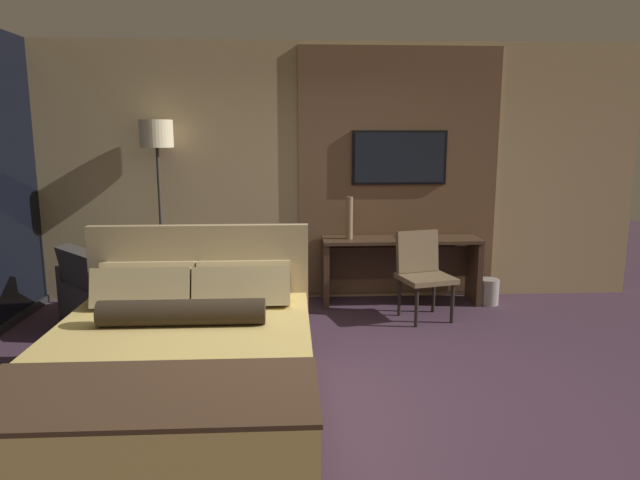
{
  "coord_description": "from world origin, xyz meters",
  "views": [
    {
      "loc": [
        -0.3,
        -3.68,
        1.82
      ],
      "look_at": [
        -0.04,
        0.97,
        0.96
      ],
      "focal_mm": 32.0,
      "sensor_mm": 36.0,
      "label": 1
    }
  ],
  "objects_px": {
    "tv": "(399,158)",
    "floor_lamp": "(157,150)",
    "desk_chair": "(422,268)",
    "armchair_by_window": "(117,297)",
    "vase_tall": "(349,218)",
    "book": "(409,236)",
    "desk": "(400,259)",
    "waste_bin": "(488,292)",
    "bed": "(178,375)"
  },
  "relations": [
    {
      "from": "desk",
      "to": "armchair_by_window",
      "type": "distance_m",
      "value": 2.95
    },
    {
      "from": "bed",
      "to": "vase_tall",
      "type": "bearing_deg",
      "value": 63.06
    },
    {
      "from": "book",
      "to": "waste_bin",
      "type": "distance_m",
      "value": 1.06
    },
    {
      "from": "floor_lamp",
      "to": "book",
      "type": "relative_size",
      "value": 8.79
    },
    {
      "from": "floor_lamp",
      "to": "vase_tall",
      "type": "relative_size",
      "value": 4.36
    },
    {
      "from": "armchair_by_window",
      "to": "vase_tall",
      "type": "distance_m",
      "value": 2.48
    },
    {
      "from": "desk",
      "to": "tv",
      "type": "distance_m",
      "value": 1.1
    },
    {
      "from": "waste_bin",
      "to": "desk_chair",
      "type": "bearing_deg",
      "value": -155.25
    },
    {
      "from": "bed",
      "to": "desk",
      "type": "height_order",
      "value": "bed"
    },
    {
      "from": "armchair_by_window",
      "to": "book",
      "type": "height_order",
      "value": "armchair_by_window"
    },
    {
      "from": "bed",
      "to": "vase_tall",
      "type": "height_order",
      "value": "vase_tall"
    },
    {
      "from": "tv",
      "to": "desk_chair",
      "type": "bearing_deg",
      "value": -80.37
    },
    {
      "from": "bed",
      "to": "tv",
      "type": "bearing_deg",
      "value": 56.31
    },
    {
      "from": "tv",
      "to": "desk_chair",
      "type": "relative_size",
      "value": 1.2
    },
    {
      "from": "bed",
      "to": "desk_chair",
      "type": "height_order",
      "value": "bed"
    },
    {
      "from": "desk",
      "to": "book",
      "type": "distance_m",
      "value": 0.27
    },
    {
      "from": "tv",
      "to": "waste_bin",
      "type": "distance_m",
      "value": 1.75
    },
    {
      "from": "armchair_by_window",
      "to": "book",
      "type": "bearing_deg",
      "value": -121.82
    },
    {
      "from": "tv",
      "to": "waste_bin",
      "type": "height_order",
      "value": "tv"
    },
    {
      "from": "desk",
      "to": "waste_bin",
      "type": "bearing_deg",
      "value": -8.39
    },
    {
      "from": "bed",
      "to": "armchair_by_window",
      "type": "height_order",
      "value": "bed"
    },
    {
      "from": "desk_chair",
      "to": "vase_tall",
      "type": "xyz_separation_m",
      "value": [
        -0.68,
        0.49,
        0.44
      ]
    },
    {
      "from": "desk_chair",
      "to": "bed",
      "type": "bearing_deg",
      "value": -148.34
    },
    {
      "from": "tv",
      "to": "armchair_by_window",
      "type": "relative_size",
      "value": 0.84
    },
    {
      "from": "waste_bin",
      "to": "bed",
      "type": "bearing_deg",
      "value": -138.49
    },
    {
      "from": "bed",
      "to": "waste_bin",
      "type": "distance_m",
      "value": 3.82
    },
    {
      "from": "tv",
      "to": "desk_chair",
      "type": "xyz_separation_m",
      "value": [
        0.12,
        -0.71,
        -1.06
      ]
    },
    {
      "from": "desk_chair",
      "to": "floor_lamp",
      "type": "bearing_deg",
      "value": 153.84
    },
    {
      "from": "floor_lamp",
      "to": "vase_tall",
      "type": "xyz_separation_m",
      "value": [
        1.99,
        -0.04,
        -0.72
      ]
    },
    {
      "from": "bed",
      "to": "armchair_by_window",
      "type": "distance_m",
      "value": 2.31
    },
    {
      "from": "vase_tall",
      "to": "waste_bin",
      "type": "relative_size",
      "value": 1.61
    },
    {
      "from": "desk",
      "to": "book",
      "type": "height_order",
      "value": "book"
    },
    {
      "from": "desk",
      "to": "floor_lamp",
      "type": "relative_size",
      "value": 0.86
    },
    {
      "from": "waste_bin",
      "to": "desk",
      "type": "bearing_deg",
      "value": 171.61
    },
    {
      "from": "desk",
      "to": "book",
      "type": "relative_size",
      "value": 7.57
    },
    {
      "from": "floor_lamp",
      "to": "waste_bin",
      "type": "distance_m",
      "value": 3.83
    },
    {
      "from": "desk_chair",
      "to": "floor_lamp",
      "type": "relative_size",
      "value": 0.44
    },
    {
      "from": "tv",
      "to": "floor_lamp",
      "type": "relative_size",
      "value": 0.53
    },
    {
      "from": "desk_chair",
      "to": "armchair_by_window",
      "type": "distance_m",
      "value": 3.01
    },
    {
      "from": "tv",
      "to": "waste_bin",
      "type": "bearing_deg",
      "value": -18.74
    },
    {
      "from": "tv",
      "to": "bed",
      "type": "bearing_deg",
      "value": -123.69
    },
    {
      "from": "bed",
      "to": "book",
      "type": "relative_size",
      "value": 9.75
    },
    {
      "from": "book",
      "to": "floor_lamp",
      "type": "bearing_deg",
      "value": -179.6
    },
    {
      "from": "bed",
      "to": "desk_chair",
      "type": "xyz_separation_m",
      "value": [
        2.02,
        2.14,
        0.15
      ]
    },
    {
      "from": "bed",
      "to": "floor_lamp",
      "type": "xyz_separation_m",
      "value": [
        -0.66,
        2.67,
        1.31
      ]
    },
    {
      "from": "armchair_by_window",
      "to": "vase_tall",
      "type": "bearing_deg",
      "value": -120.17
    },
    {
      "from": "tv",
      "to": "book",
      "type": "xyz_separation_m",
      "value": [
        0.09,
        -0.16,
        -0.84
      ]
    },
    {
      "from": "desk",
      "to": "tv",
      "type": "height_order",
      "value": "tv"
    },
    {
      "from": "tv",
      "to": "waste_bin",
      "type": "relative_size",
      "value": 3.7
    },
    {
      "from": "vase_tall",
      "to": "book",
      "type": "xyz_separation_m",
      "value": [
        0.66,
        0.06,
        -0.21
      ]
    }
  ]
}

